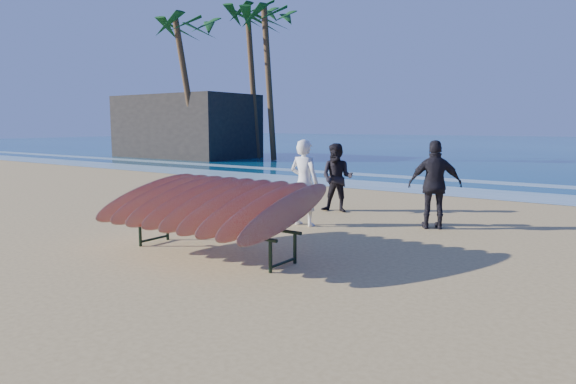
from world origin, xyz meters
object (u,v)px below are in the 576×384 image
(palm_mid, at_px, (269,21))
(palm_right, at_px, (252,17))
(building, at_px, (186,127))
(person_dark_b, at_px, (435,185))
(surfboard_rack, at_px, (212,204))
(person_white, at_px, (304,183))
(person_dark_a, at_px, (337,178))
(palm_left, at_px, (186,29))

(palm_mid, xyz_separation_m, palm_right, (-2.22, 1.12, 0.68))
(building, bearing_deg, person_dark_b, -32.10)
(person_dark_b, bearing_deg, surfboard_rack, 34.70)
(person_white, relative_size, person_dark_a, 1.09)
(person_dark_a, bearing_deg, building, 132.81)
(person_white, height_order, palm_right, palm_right)
(person_dark_b, xyz_separation_m, palm_left, (-19.48, 11.47, 6.89))
(person_dark_b, bearing_deg, palm_right, -68.71)
(palm_left, bearing_deg, person_dark_b, -30.50)
(surfboard_rack, xyz_separation_m, person_dark_a, (-0.45, 4.99, 0.01))
(palm_left, height_order, palm_right, palm_right)
(surfboard_rack, height_order, building, building)
(building, height_order, palm_left, palm_left)
(person_dark_b, relative_size, palm_left, 0.22)
(palm_mid, bearing_deg, palm_left, -140.81)
(person_white, bearing_deg, person_dark_b, -152.26)
(person_white, relative_size, building, 0.20)
(surfboard_rack, xyz_separation_m, building, (-20.15, 18.43, 1.22))
(person_dark_a, bearing_deg, surfboard_rack, -97.74)
(person_dark_a, xyz_separation_m, palm_mid, (-12.89, 13.95, 7.52))
(surfboard_rack, height_order, palm_mid, palm_mid)
(person_white, relative_size, palm_left, 0.22)
(person_white, xyz_separation_m, palm_mid, (-13.19, 15.90, 7.44))
(palm_mid, distance_m, palm_right, 2.57)
(surfboard_rack, relative_size, palm_left, 0.37)
(person_dark_b, xyz_separation_m, palm_right, (-17.86, 15.71, 8.12))
(person_dark_a, height_order, person_dark_b, person_dark_b)
(building, xyz_separation_m, palm_left, (2.98, -2.61, 5.75))
(person_dark_a, distance_m, palm_left, 21.10)
(person_white, relative_size, palm_right, 0.19)
(person_dark_b, xyz_separation_m, palm_mid, (-15.64, 14.60, 7.44))
(person_dark_b, bearing_deg, person_white, 0.72)
(person_white, distance_m, person_dark_b, 2.78)
(surfboard_rack, distance_m, palm_mid, 24.36)
(palm_left, xyz_separation_m, palm_mid, (3.83, 3.12, 0.55))
(person_dark_a, relative_size, building, 0.19)
(building, height_order, palm_mid, palm_mid)
(person_white, height_order, person_dark_b, person_white)
(person_white, distance_m, palm_right, 24.35)
(person_dark_b, height_order, palm_left, palm_left)
(building, relative_size, palm_mid, 1.01)
(palm_left, relative_size, palm_mid, 0.94)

